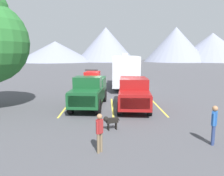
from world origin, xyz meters
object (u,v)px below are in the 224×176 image
at_px(dog, 110,120).
at_px(person_b, 214,122).
at_px(pickup_truck_b, 134,92).
at_px(pickup_truck_a, 90,90).
at_px(camper_trailer_a, 125,70).
at_px(person_a, 100,130).

bearing_deg(dog, person_b, -23.63).
height_order(pickup_truck_b, dog, pickup_truck_b).
distance_m(pickup_truck_a, pickup_truck_b, 3.11).
bearing_deg(pickup_truck_a, person_b, -50.77).
height_order(person_b, dog, person_b).
height_order(pickup_truck_a, person_b, pickup_truck_a).
distance_m(pickup_truck_a, camper_trailer_a, 9.04).
xyz_separation_m(person_b, dog, (-4.25, 1.86, -0.46)).
bearing_deg(pickup_truck_a, dog, -74.72).
bearing_deg(pickup_truck_b, pickup_truck_a, 172.45).
xyz_separation_m(camper_trailer_a, person_b, (2.43, -15.31, -1.04)).
distance_m(pickup_truck_a, person_b, 8.90).
height_order(pickup_truck_a, camper_trailer_a, camper_trailer_a).
bearing_deg(pickup_truck_a, person_a, -82.90).
height_order(camper_trailer_a, person_a, camper_trailer_a).
distance_m(pickup_truck_b, person_a, 7.43).
xyz_separation_m(pickup_truck_a, person_b, (5.62, -6.89, -0.26)).
relative_size(camper_trailer_a, person_a, 6.05).
distance_m(pickup_truck_a, dog, 5.26).
bearing_deg(pickup_truck_b, person_b, -68.58).
distance_m(pickup_truck_b, dog, 4.97).
xyz_separation_m(person_a, person_b, (4.69, 0.63, 0.08)).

